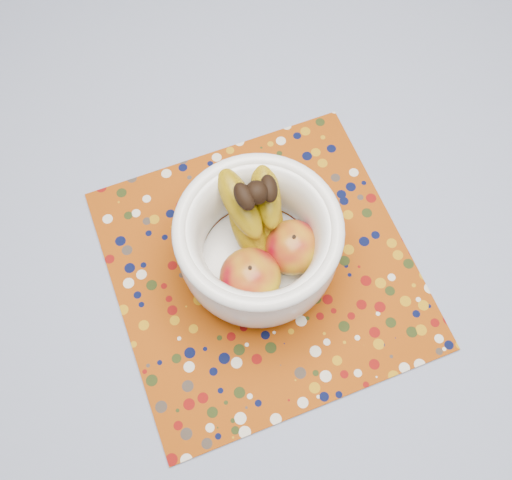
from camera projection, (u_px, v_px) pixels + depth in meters
table at (256, 208)px, 0.97m from camera, size 1.20×1.20×0.75m
tablecloth at (256, 184)px, 0.89m from camera, size 1.32×1.32×0.01m
placemat at (262, 268)px, 0.83m from camera, size 0.48×0.48×0.00m
fruit_bowl at (260, 238)px, 0.77m from camera, size 0.21×0.21×0.17m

